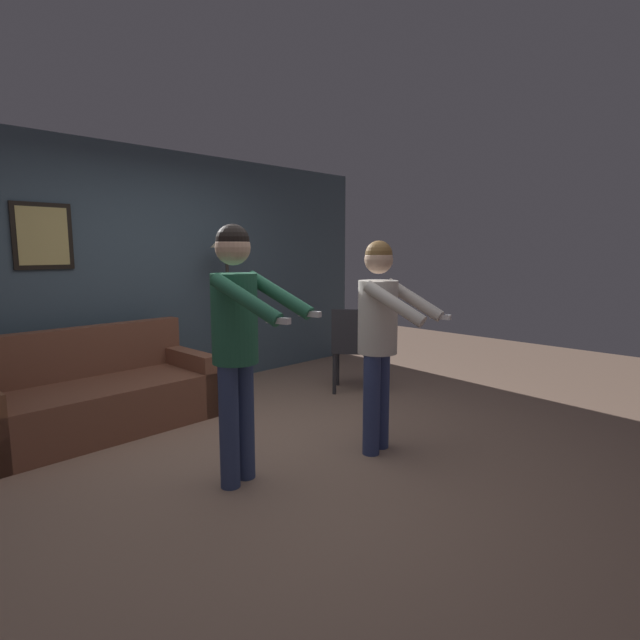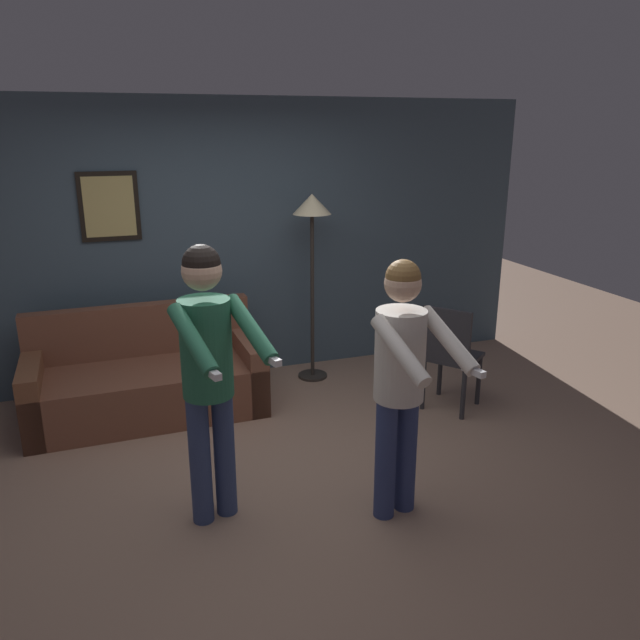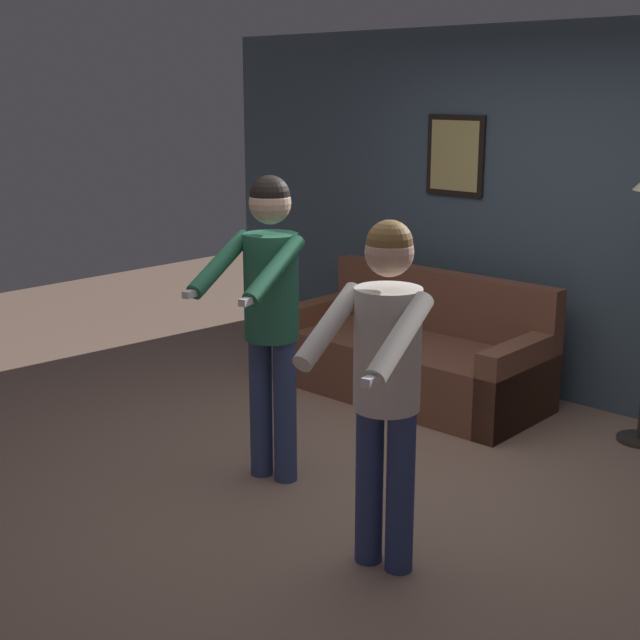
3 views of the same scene
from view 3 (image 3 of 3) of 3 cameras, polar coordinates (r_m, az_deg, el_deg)
ground_plane at (r=5.11m, az=2.73°, el=-10.44°), size 12.00×12.00×0.00m
back_wall_assembly at (r=6.41m, az=15.04°, el=6.43°), size 6.40×0.09×2.60m
couch at (r=6.45m, az=6.11°, el=-2.45°), size 1.91×0.88×0.87m
person_standing_left at (r=4.85m, az=-3.25°, el=1.25°), size 0.54×0.72×1.72m
person_standing_right at (r=3.93m, az=4.20°, el=-3.06°), size 0.51×0.63×1.63m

